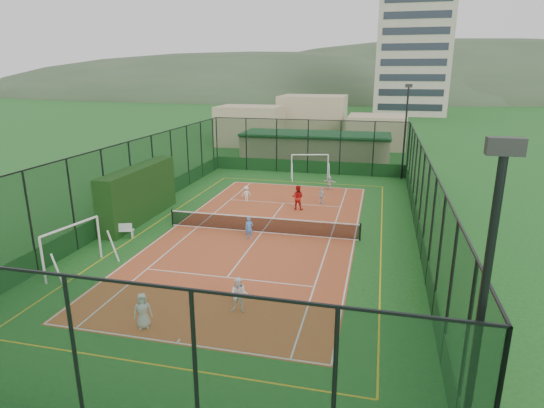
{
  "coord_description": "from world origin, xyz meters",
  "views": [
    {
      "loc": [
        6.58,
        -24.8,
        9.3
      ],
      "look_at": [
        0.14,
        2.05,
        1.2
      ],
      "focal_mm": 30.0,
      "sensor_mm": 36.0,
      "label": 1
    }
  ],
  "objects_px": {
    "white_bench": "(119,230)",
    "child_far_left": "(246,194)",
    "floodlight_ne": "(405,133)",
    "clubhouse": "(315,148)",
    "child_near_mid": "(249,228)",
    "futsal_goal_near": "(73,248)",
    "apartment_tower": "(413,43)",
    "child_near_right": "(239,295)",
    "child_far_right": "(322,196)",
    "child_near_left": "(143,311)",
    "child_far_back": "(329,182)",
    "coach": "(298,197)",
    "futsal_goal_far": "(310,167)",
    "floodlight_se": "(475,354)"
  },
  "relations": [
    {
      "from": "white_bench",
      "to": "clubhouse",
      "type": "bearing_deg",
      "value": 53.36
    },
    {
      "from": "floodlight_se",
      "to": "clubhouse",
      "type": "height_order",
      "value": "floodlight_se"
    },
    {
      "from": "futsal_goal_far",
      "to": "child_near_mid",
      "type": "distance_m",
      "value": 15.97
    },
    {
      "from": "child_far_right",
      "to": "coach",
      "type": "bearing_deg",
      "value": 83.62
    },
    {
      "from": "child_near_left",
      "to": "child_far_left",
      "type": "bearing_deg",
      "value": 64.99
    },
    {
      "from": "child_near_left",
      "to": "child_far_left",
      "type": "height_order",
      "value": "child_near_left"
    },
    {
      "from": "white_bench",
      "to": "child_near_right",
      "type": "height_order",
      "value": "child_near_right"
    },
    {
      "from": "futsal_goal_near",
      "to": "child_far_left",
      "type": "relative_size",
      "value": 2.95
    },
    {
      "from": "child_near_left",
      "to": "child_far_left",
      "type": "distance_m",
      "value": 17.48
    },
    {
      "from": "apartment_tower",
      "to": "child_far_left",
      "type": "relative_size",
      "value": 25.5
    },
    {
      "from": "coach",
      "to": "child_far_right",
      "type": "bearing_deg",
      "value": -126.99
    },
    {
      "from": "child_far_right",
      "to": "child_near_right",
      "type": "bearing_deg",
      "value": 120.16
    },
    {
      "from": "child_near_left",
      "to": "clubhouse",
      "type": "bearing_deg",
      "value": 58.3
    },
    {
      "from": "apartment_tower",
      "to": "futsal_goal_far",
      "type": "relative_size",
      "value": 8.93
    },
    {
      "from": "apartment_tower",
      "to": "coach",
      "type": "height_order",
      "value": "apartment_tower"
    },
    {
      "from": "clubhouse",
      "to": "child_near_left",
      "type": "xyz_separation_m",
      "value": [
        -1.64,
        -33.22,
        -0.87
      ]
    },
    {
      "from": "child_near_left",
      "to": "child_far_back",
      "type": "relative_size",
      "value": 1.2
    },
    {
      "from": "futsal_goal_near",
      "to": "child_near_left",
      "type": "height_order",
      "value": "futsal_goal_near"
    },
    {
      "from": "apartment_tower",
      "to": "child_far_left",
      "type": "xyz_separation_m",
      "value": [
        -14.82,
        -75.78,
        -14.4
      ]
    },
    {
      "from": "apartment_tower",
      "to": "child_far_right",
      "type": "bearing_deg",
      "value": -97.06
    },
    {
      "from": "apartment_tower",
      "to": "child_far_right",
      "type": "xyz_separation_m",
      "value": [
        -9.31,
        -75.16,
        -14.38
      ]
    },
    {
      "from": "floodlight_ne",
      "to": "child_near_right",
      "type": "bearing_deg",
      "value": -105.3
    },
    {
      "from": "child_near_left",
      "to": "floodlight_se",
      "type": "bearing_deg",
      "value": -56.59
    },
    {
      "from": "child_near_left",
      "to": "child_far_back",
      "type": "height_order",
      "value": "child_near_left"
    },
    {
      "from": "futsal_goal_near",
      "to": "child_far_right",
      "type": "height_order",
      "value": "futsal_goal_near"
    },
    {
      "from": "floodlight_ne",
      "to": "clubhouse",
      "type": "bearing_deg",
      "value": 147.88
    },
    {
      "from": "child_near_mid",
      "to": "child_near_right",
      "type": "height_order",
      "value": "child_near_right"
    },
    {
      "from": "futsal_goal_far",
      "to": "coach",
      "type": "relative_size",
      "value": 1.95
    },
    {
      "from": "floodlight_ne",
      "to": "child_near_mid",
      "type": "bearing_deg",
      "value": -116.91
    },
    {
      "from": "apartment_tower",
      "to": "child_far_right",
      "type": "height_order",
      "value": "apartment_tower"
    },
    {
      "from": "child_near_mid",
      "to": "coach",
      "type": "xyz_separation_m",
      "value": [
        1.66,
        6.34,
        0.22
      ]
    },
    {
      "from": "futsal_goal_far",
      "to": "child_near_left",
      "type": "distance_m",
      "value": 26.04
    },
    {
      "from": "child_far_left",
      "to": "futsal_goal_near",
      "type": "bearing_deg",
      "value": 33.71
    },
    {
      "from": "child_near_mid",
      "to": "child_far_back",
      "type": "height_order",
      "value": "child_near_mid"
    },
    {
      "from": "floodlight_ne",
      "to": "child_far_left",
      "type": "xyz_separation_m",
      "value": [
        -11.42,
        -10.38,
        -3.53
      ]
    },
    {
      "from": "white_bench",
      "to": "child_near_mid",
      "type": "height_order",
      "value": "child_near_mid"
    },
    {
      "from": "apartment_tower",
      "to": "child_near_right",
      "type": "relative_size",
      "value": 20.13
    },
    {
      "from": "clubhouse",
      "to": "child_near_mid",
      "type": "bearing_deg",
      "value": -91.07
    },
    {
      "from": "child_near_mid",
      "to": "floodlight_ne",
      "type": "bearing_deg",
      "value": 38.42
    },
    {
      "from": "child_near_mid",
      "to": "futsal_goal_far",
      "type": "bearing_deg",
      "value": 61.72
    },
    {
      "from": "apartment_tower",
      "to": "white_bench",
      "type": "xyz_separation_m",
      "value": [
        -19.8,
        -84.81,
        -14.52
      ]
    },
    {
      "from": "futsal_goal_near",
      "to": "child_near_mid",
      "type": "xyz_separation_m",
      "value": [
        7.05,
        6.06,
        -0.47
      ]
    },
    {
      "from": "white_bench",
      "to": "child_far_left",
      "type": "height_order",
      "value": "child_far_left"
    },
    {
      "from": "futsal_goal_near",
      "to": "child_far_left",
      "type": "distance_m",
      "value": 14.28
    },
    {
      "from": "floodlight_se",
      "to": "futsal_goal_far",
      "type": "xyz_separation_m",
      "value": [
        -8.03,
        31.33,
        -3.04
      ]
    },
    {
      "from": "floodlight_se",
      "to": "child_near_mid",
      "type": "relative_size",
      "value": 6.42
    },
    {
      "from": "apartment_tower",
      "to": "white_bench",
      "type": "height_order",
      "value": "apartment_tower"
    },
    {
      "from": "floodlight_ne",
      "to": "child_far_back",
      "type": "height_order",
      "value": "floodlight_ne"
    },
    {
      "from": "apartment_tower",
      "to": "futsal_goal_far",
      "type": "xyz_separation_m",
      "value": [
        -11.43,
        -67.27,
        -13.92
      ]
    },
    {
      "from": "floodlight_ne",
      "to": "child_far_left",
      "type": "bearing_deg",
      "value": -137.74
    }
  ]
}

